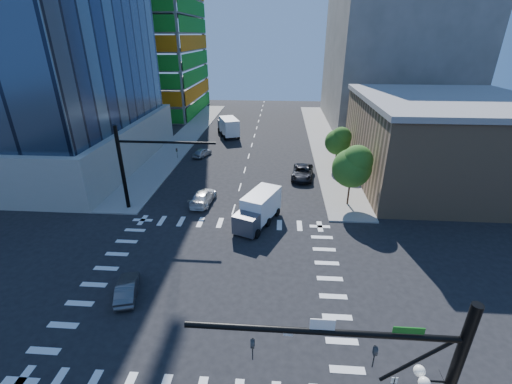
{
  "coord_description": "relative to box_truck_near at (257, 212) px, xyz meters",
  "views": [
    {
      "loc": [
        4.79,
        -20.7,
        17.27
      ],
      "look_at": [
        2.73,
        8.0,
        4.02
      ],
      "focal_mm": 24.0,
      "sensor_mm": 36.0,
      "label": 1
    }
  ],
  "objects": [
    {
      "name": "car_sb_near",
      "position": [
        -6.37,
        4.34,
        -0.63
      ],
      "size": [
        2.5,
        5.25,
        1.48
      ],
      "primitive_type": "imported",
      "rotation": [
        0.0,
        0.0,
        3.06
      ],
      "color": "white",
      "rests_on": "ground"
    },
    {
      "name": "car_nb_far",
      "position": [
        5.14,
        12.58,
        -0.57
      ],
      "size": [
        3.29,
        6.01,
        1.6
      ],
      "primitive_type": "imported",
      "rotation": [
        0.0,
        0.0,
        -0.11
      ],
      "color": "black",
      "rests_on": "ground"
    },
    {
      "name": "car_sb_mid",
      "position": [
        -9.97,
        20.42,
        -0.71
      ],
      "size": [
        2.73,
        4.15,
        1.31
      ],
      "primitive_type": "imported",
      "rotation": [
        0.0,
        0.0,
        2.81
      ],
      "color": "#B2B6BB",
      "rests_on": "ground"
    },
    {
      "name": "car_sb_cross",
      "position": [
        -8.64,
        -10.93,
        -0.74
      ],
      "size": [
        2.31,
        4.03,
        1.26
      ],
      "primitive_type": "imported",
      "rotation": [
        0.0,
        0.0,
        3.41
      ],
      "color": "#47484C",
      "rests_on": "ground"
    },
    {
      "name": "commercial_building",
      "position": [
        22.24,
        13.0,
        3.95
      ],
      "size": [
        20.5,
        22.5,
        10.6
      ],
      "color": "#8D7152",
      "rests_on": "ground"
    },
    {
      "name": "sidewalk_ne",
      "position": [
        9.74,
        31.0,
        -1.29
      ],
      "size": [
        5.0,
        60.0,
        0.15
      ],
      "primitive_type": "cube",
      "color": "gray",
      "rests_on": "ground"
    },
    {
      "name": "box_truck_far",
      "position": [
        -7.68,
        32.65,
        0.18
      ],
      "size": [
        5.06,
        7.22,
        3.49
      ],
      "rotation": [
        0.0,
        0.0,
        3.51
      ],
      "color": "black",
      "rests_on": "ground"
    },
    {
      "name": "sidewalk_nw",
      "position": [
        -15.26,
        31.0,
        -1.29
      ],
      "size": [
        5.0,
        60.0,
        0.15
      ],
      "primitive_type": "cube",
      "color": "gray",
      "rests_on": "ground"
    },
    {
      "name": "ground",
      "position": [
        -2.76,
        -9.0,
        -1.37
      ],
      "size": [
        160.0,
        160.0,
        0.0
      ],
      "primitive_type": "plane",
      "color": "black",
      "rests_on": "ground"
    },
    {
      "name": "bg_building_ne",
      "position": [
        24.24,
        46.0,
        12.63
      ],
      "size": [
        24.0,
        30.0,
        28.0
      ],
      "primitive_type": "cube",
      "color": "#625E58",
      "rests_on": "ground"
    },
    {
      "name": "road_markings",
      "position": [
        -2.76,
        -9.0,
        -1.36
      ],
      "size": [
        20.0,
        20.0,
        0.01
      ],
      "primitive_type": "cube",
      "color": "silver",
      "rests_on": "ground"
    },
    {
      "name": "tree_north",
      "position": [
        10.17,
        16.91,
        2.62
      ],
      "size": [
        3.54,
        3.52,
        5.78
      ],
      "color": "#382316",
      "rests_on": "sidewalk_ne"
    },
    {
      "name": "tree_south",
      "position": [
        9.87,
        4.91,
        3.32
      ],
      "size": [
        4.16,
        4.16,
        6.82
      ],
      "color": "#382316",
      "rests_on": "sidewalk_ne"
    },
    {
      "name": "signal_mast_nw",
      "position": [
        -12.76,
        2.5,
        4.13
      ],
      "size": [
        10.2,
        0.4,
        9.0
      ],
      "color": "black",
      "rests_on": "sidewalk_nw"
    },
    {
      "name": "box_truck_near",
      "position": [
        0.0,
        0.0,
        0.0
      ],
      "size": [
        4.58,
        6.4,
        3.09
      ],
      "rotation": [
        0.0,
        0.0,
        -0.39
      ],
      "color": "black",
      "rests_on": "ground"
    }
  ]
}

